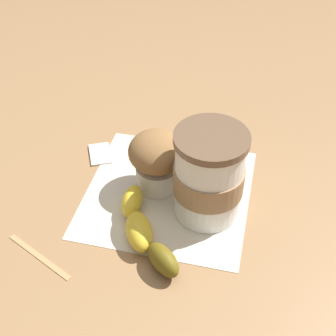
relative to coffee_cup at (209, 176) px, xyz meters
name	(u,v)px	position (x,y,z in m)	size (l,w,h in m)	color
ground_plane	(168,193)	(0.05, -0.04, -0.07)	(3.00, 3.00, 0.00)	#936D47
paper_napkin	(168,192)	(0.05, -0.04, -0.06)	(0.23, 0.23, 0.00)	beige
coffee_cup	(209,176)	(0.00, 0.00, 0.00)	(0.10, 0.10, 0.13)	white
muffin	(157,159)	(0.06, -0.05, -0.01)	(0.08, 0.08, 0.09)	white
banana	(143,230)	(0.09, 0.05, -0.05)	(0.08, 0.16, 0.03)	gold
sugar_packet	(100,153)	(0.15, -0.13, -0.06)	(0.05, 0.03, 0.01)	white
wooden_stirrer	(39,256)	(0.22, 0.07, -0.06)	(0.11, 0.01, 0.00)	tan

